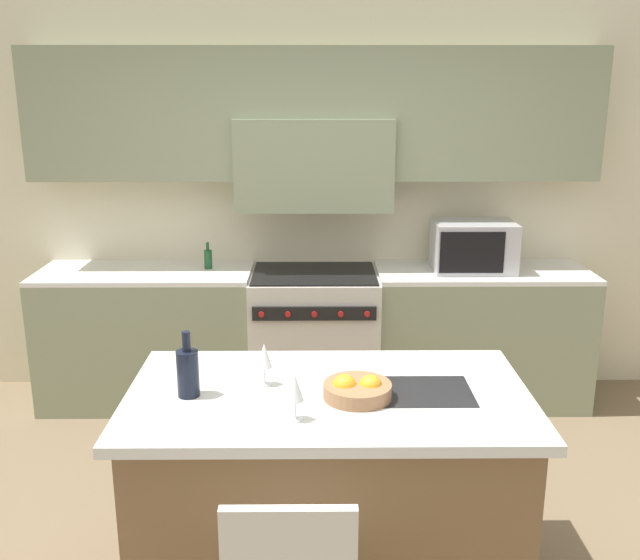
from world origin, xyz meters
name	(u,v)px	position (x,y,z in m)	size (l,w,h in m)	color
back_cabinetry	(314,169)	(0.00, 2.19, 1.60)	(10.00, 0.46, 2.70)	beige
back_counter	(315,336)	(0.00, 1.95, 0.47)	(3.75, 0.62, 0.95)	gray
range_stove	(315,338)	(0.00, 1.93, 0.47)	(0.86, 0.70, 0.93)	beige
microwave	(473,246)	(1.07, 1.94, 1.11)	(0.54, 0.38, 0.33)	#B7B7BC
kitchen_island	(328,492)	(0.06, -0.02, 0.47)	(1.66, 0.94, 0.94)	brown
wine_bottle	(188,372)	(-0.51, -0.05, 1.05)	(0.09, 0.09, 0.28)	black
wine_glass_near	(296,389)	(-0.07, -0.28, 1.07)	(0.07, 0.07, 0.19)	white
wine_glass_far	(265,357)	(-0.21, 0.05, 1.07)	(0.07, 0.07, 0.19)	white
fruit_bowl	(357,389)	(0.17, -0.08, 0.98)	(0.28, 0.28, 0.10)	#996B47
oil_bottle_on_counter	(208,259)	(-0.73, 2.01, 1.02)	(0.05, 0.05, 0.18)	#194723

